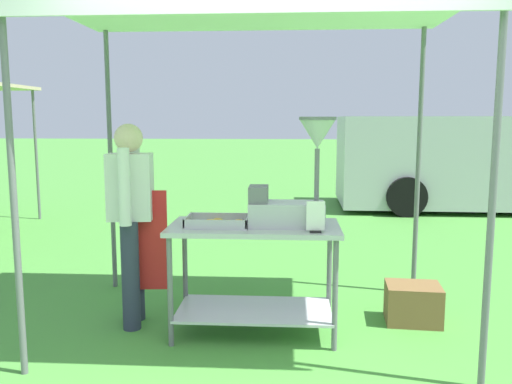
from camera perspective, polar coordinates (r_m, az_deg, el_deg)
ground_plane at (r=8.64m, az=2.78°, el=-3.04°), size 70.00×70.00×0.00m
stall_canopy at (r=4.05m, az=-0.10°, el=18.82°), size 3.11×2.00×2.51m
donut_cart at (r=4.02m, az=-0.18°, el=-7.10°), size 1.28×0.65×0.85m
donut_tray at (r=3.94m, az=-4.30°, el=-3.37°), size 0.46×0.31×0.07m
donut_fryer at (r=3.88m, az=4.21°, el=0.64°), size 0.64×0.28×0.81m
menu_sign at (r=3.71m, az=6.49°, el=-2.98°), size 0.13×0.05×0.22m
vendor at (r=4.24m, az=-13.34°, el=-2.34°), size 0.46×0.54×1.61m
supply_crate at (r=4.54m, az=16.69°, el=-11.53°), size 0.46×0.37×0.31m
van_silver at (r=10.55m, az=24.38°, el=3.07°), size 5.56×2.17×1.69m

